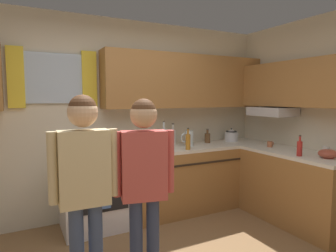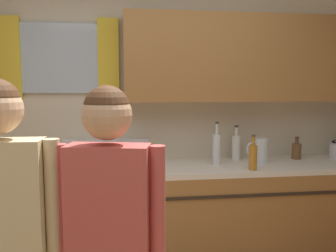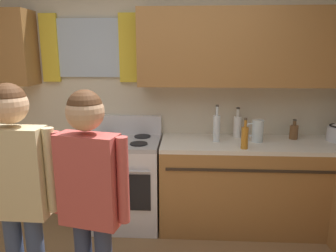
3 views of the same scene
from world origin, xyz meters
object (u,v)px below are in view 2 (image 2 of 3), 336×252
(adult_left, at_px, (2,218))
(bottle_oil_amber, at_px, (253,157))
(stove_oven, at_px, (106,219))
(bottle_squat_brown, at_px, (296,151))
(water_pitcher, at_px, (261,150))
(bottle_tall_clear, at_px, (217,148))
(bottle_milk_white, at_px, (236,147))
(adult_in_plaid, at_px, (109,221))

(adult_left, bearing_deg, bottle_oil_amber, 35.60)
(stove_oven, height_order, bottle_squat_brown, bottle_squat_brown)
(stove_oven, distance_m, adult_left, 1.48)
(bottle_squat_brown, bearing_deg, adult_left, -145.01)
(bottle_squat_brown, relative_size, adult_left, 0.13)
(stove_oven, relative_size, adult_left, 0.69)
(bottle_squat_brown, xyz_separation_m, water_pitcher, (-0.40, -0.13, 0.03))
(stove_oven, relative_size, bottle_squat_brown, 5.37)
(stove_oven, xyz_separation_m, bottle_oil_amber, (1.18, -0.23, 0.54))
(bottle_tall_clear, xyz_separation_m, adult_left, (-1.31, -1.34, -0.03))
(bottle_squat_brown, relative_size, water_pitcher, 0.93)
(stove_oven, xyz_separation_m, bottle_milk_white, (1.17, 0.18, 0.55))
(adult_left, xyz_separation_m, adult_in_plaid, (0.45, -0.04, -0.02))
(stove_oven, height_order, adult_in_plaid, adult_in_plaid)
(water_pitcher, relative_size, adult_in_plaid, 0.14)
(bottle_tall_clear, relative_size, adult_in_plaid, 0.23)
(adult_in_plaid, bearing_deg, stove_oven, 93.47)
(stove_oven, height_order, bottle_oil_amber, bottle_oil_amber)
(bottle_oil_amber, height_order, adult_in_plaid, adult_in_plaid)
(bottle_squat_brown, relative_size, adult_in_plaid, 0.13)
(bottle_squat_brown, bearing_deg, adult_in_plaid, -137.49)
(bottle_tall_clear, bearing_deg, bottle_oil_amber, -44.74)
(bottle_tall_clear, xyz_separation_m, water_pitcher, (0.40, 0.01, -0.03))
(stove_oven, distance_m, bottle_tall_clear, 1.10)
(bottle_squat_brown, height_order, water_pitcher, water_pitcher)
(stove_oven, bearing_deg, water_pitcher, 0.62)
(bottle_oil_amber, height_order, water_pitcher, bottle_oil_amber)
(bottle_milk_white, height_order, adult_in_plaid, adult_in_plaid)
(bottle_oil_amber, distance_m, adult_in_plaid, 1.58)
(stove_oven, bearing_deg, bottle_squat_brown, 4.61)
(bottle_tall_clear, relative_size, bottle_oil_amber, 1.28)
(bottle_tall_clear, bearing_deg, adult_in_plaid, -121.87)
(bottle_squat_brown, bearing_deg, bottle_milk_white, 175.98)
(water_pitcher, distance_m, adult_in_plaid, 1.87)
(water_pitcher, bearing_deg, bottle_squat_brown, 17.46)
(bottle_milk_white, relative_size, adult_left, 0.20)
(bottle_milk_white, xyz_separation_m, bottle_squat_brown, (0.56, -0.04, -0.04))
(bottle_tall_clear, bearing_deg, bottle_milk_white, 37.22)
(bottle_milk_white, distance_m, bottle_oil_amber, 0.41)
(adult_in_plaid, bearing_deg, bottle_squat_brown, 42.51)
(bottle_oil_amber, relative_size, adult_left, 0.18)
(stove_oven, relative_size, bottle_tall_clear, 3.00)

